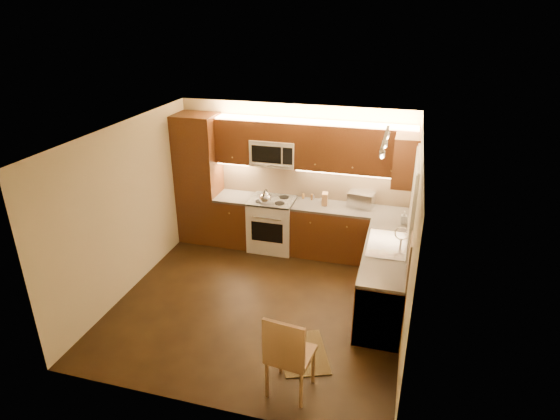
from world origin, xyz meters
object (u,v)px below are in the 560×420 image
(stove, at_px, (272,224))
(knife_block, at_px, (325,199))
(soap_bottle, at_px, (404,217))
(dining_chair, at_px, (291,352))
(toaster_oven, at_px, (361,199))
(sink, at_px, (387,240))
(microwave, at_px, (274,152))
(kettle, at_px, (265,196))

(stove, height_order, knife_block, knife_block)
(knife_block, bearing_deg, soap_bottle, -23.76)
(soap_bottle, relative_size, dining_chair, 0.19)
(stove, distance_m, toaster_oven, 1.60)
(knife_block, distance_m, soap_bottle, 1.36)
(sink, bearing_deg, microwave, 147.79)
(sink, bearing_deg, soap_bottle, 76.13)
(kettle, relative_size, soap_bottle, 1.25)
(stove, distance_m, sink, 2.35)
(stove, relative_size, kettle, 3.70)
(microwave, xyz_separation_m, knife_block, (0.89, -0.06, -0.72))
(kettle, height_order, knife_block, kettle)
(stove, distance_m, dining_chair, 3.39)
(toaster_oven, distance_m, soap_bottle, 0.87)
(toaster_oven, height_order, dining_chair, toaster_oven)
(soap_bottle, bearing_deg, microwave, 162.07)
(kettle, distance_m, soap_bottle, 2.26)
(microwave, height_order, soap_bottle, microwave)
(soap_bottle, height_order, dining_chair, soap_bottle)
(microwave, relative_size, sink, 0.88)
(kettle, xyz_separation_m, dining_chair, (1.21, -3.00, -0.52))
(kettle, xyz_separation_m, toaster_oven, (1.55, 0.36, -0.02))
(kettle, bearing_deg, toaster_oven, 19.66)
(stove, height_order, kettle, kettle)
(kettle, bearing_deg, soap_bottle, 3.03)
(stove, bearing_deg, toaster_oven, 6.39)
(microwave, bearing_deg, stove, -90.00)
(microwave, bearing_deg, knife_block, -4.10)
(toaster_oven, bearing_deg, microwave, -169.65)
(sink, relative_size, toaster_oven, 2.08)
(soap_bottle, bearing_deg, toaster_oven, 138.71)
(microwave, distance_m, toaster_oven, 1.64)
(knife_block, height_order, soap_bottle, knife_block)
(stove, height_order, toaster_oven, toaster_oven)
(stove, distance_m, knife_block, 1.05)
(microwave, relative_size, knife_block, 3.70)
(toaster_oven, relative_size, dining_chair, 0.40)
(knife_block, xyz_separation_m, soap_bottle, (1.30, -0.41, -0.00))
(microwave, xyz_separation_m, dining_chair, (1.14, -3.32, -1.20))
(sink, xyz_separation_m, soap_bottle, (0.20, 0.79, 0.02))
(kettle, height_order, toaster_oven, kettle)
(knife_block, bearing_deg, toaster_oven, 2.74)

